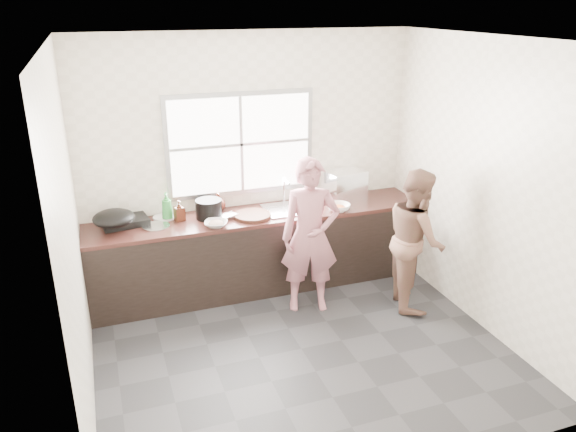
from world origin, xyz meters
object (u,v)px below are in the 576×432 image
object	(u,v)px
wok	(114,218)
cutting_board	(252,216)
bowl_mince	(216,224)
bowl_crabs	(339,208)
black_pot	(209,209)
person_side	(416,239)
burner	(123,219)
bowl_held	(304,207)
dish_rack	(345,185)
glass_jar	(169,213)
pot_lid_right	(167,216)
woman	(310,241)
bottle_brown_tall	(179,211)
pot_lid_left	(156,226)
plate_food	(164,217)
bottle_green	(167,206)
bottle_brown_short	(218,203)

from	to	relation	value
wok	cutting_board	bearing A→B (deg)	-3.77
bowl_mince	bowl_crabs	xyz separation A→B (m)	(1.34, 0.00, 0.00)
bowl_mince	black_pot	bearing A→B (deg)	93.44
person_side	burner	distance (m)	2.97
bowl_held	dish_rack	xyz separation A→B (m)	(0.56, 0.18, 0.14)
glass_jar	pot_lid_right	distance (m)	0.07
black_pot	wok	size ratio (longest dim) A/B	0.67
woman	bowl_crabs	size ratio (longest dim) A/B	7.53
black_pot	bottle_brown_tall	xyz separation A→B (m)	(-0.30, 0.03, 0.00)
bowl_mince	dish_rack	world-z (taller)	dish_rack
bottle_brown_tall	pot_lid_right	distance (m)	0.21
bottle_brown_tall	dish_rack	xyz separation A→B (m)	(1.88, 0.06, 0.06)
person_side	bowl_held	xyz separation A→B (m)	(-0.89, 0.83, 0.16)
pot_lid_right	pot_lid_left	bearing A→B (deg)	-119.90
plate_food	glass_jar	xyz separation A→B (m)	(0.05, -0.01, 0.04)
bottle_brown_tall	pot_lid_right	size ratio (longest dim) A/B	0.87
cutting_board	pot_lid_right	size ratio (longest dim) A/B	1.71
bowl_held	burner	bearing A→B (deg)	172.14
dish_rack	bowl_crabs	bearing A→B (deg)	-133.66
black_pot	bowl_mince	bearing A→B (deg)	-86.56
bowl_crabs	pot_lid_right	size ratio (longest dim) A/B	0.87
woman	bottle_green	distance (m)	1.51
woman	bowl_mince	distance (m)	0.95
cutting_board	dish_rack	xyz separation A→B (m)	(1.15, 0.23, 0.14)
bowl_mince	plate_food	distance (m)	0.61
bottle_brown_short	dish_rack	bearing A→B (deg)	-3.77
dish_rack	bowl_held	bearing A→B (deg)	-172.87
bowl_held	glass_jar	xyz separation A→B (m)	(-1.41, 0.23, 0.03)
bottle_brown_short	pot_lid_right	bearing A→B (deg)	180.00
cutting_board	plate_food	xyz separation A→B (m)	(-0.87, 0.29, -0.01)
plate_food	pot_lid_right	world-z (taller)	plate_food
bottle_green	wok	xyz separation A→B (m)	(-0.53, -0.14, -0.01)
woman	cutting_board	world-z (taller)	woman
dish_rack	woman	bearing A→B (deg)	-144.66
bottle_brown_tall	bottle_brown_short	size ratio (longest dim) A/B	1.11
bowl_crabs	dish_rack	xyz separation A→B (m)	(0.22, 0.35, 0.13)
bowl_held	pot_lid_right	size ratio (longest dim) A/B	0.76
glass_jar	wok	bearing A→B (deg)	-161.47
cutting_board	bowl_crabs	world-z (taller)	bowl_crabs
woman	bowl_crabs	distance (m)	0.64
bowl_mince	pot_lid_left	world-z (taller)	bowl_mince
bowl_held	bottle_brown_short	xyz separation A→B (m)	(-0.87, 0.28, 0.06)
woman	person_side	distance (m)	1.07
bowl_crabs	wok	world-z (taller)	wok
bowl_held	wok	world-z (taller)	wok
wok	bottle_brown_short	bearing A→B (deg)	12.06
bowl_mince	bottle_green	xyz separation A→B (m)	(-0.43, 0.35, 0.12)
bottle_green	pot_lid_left	distance (m)	0.26
black_pot	bottle_brown_short	bearing A→B (deg)	52.07
pot_lid_right	bowl_mince	bearing A→B (deg)	-46.09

